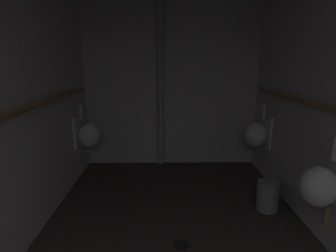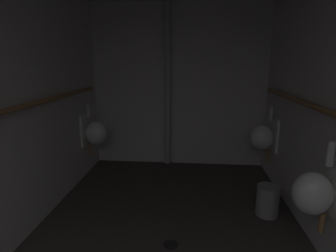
# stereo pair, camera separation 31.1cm
# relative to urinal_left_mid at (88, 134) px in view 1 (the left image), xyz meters

# --- Properties ---
(wall_back) EXTENTS (2.74, 0.06, 2.44)m
(wall_back) POSITION_rel_urinal_left_mid_xyz_m (1.16, 0.56, 0.60)
(wall_back) COLOR silver
(wall_back) RESTS_ON ground
(urinal_left_mid) EXTENTS (0.32, 0.30, 0.76)m
(urinal_left_mid) POSITION_rel_urinal_left_mid_xyz_m (0.00, 0.00, 0.00)
(urinal_left_mid) COLOR white
(urinal_right_mid) EXTENTS (0.32, 0.30, 0.76)m
(urinal_right_mid) POSITION_rel_urinal_left_mid_xyz_m (2.32, -1.61, 0.00)
(urinal_right_mid) COLOR white
(urinal_right_far) EXTENTS (0.32, 0.30, 0.76)m
(urinal_right_far) POSITION_rel_urinal_left_mid_xyz_m (2.32, -0.04, 0.00)
(urinal_right_far) COLOR white
(supply_pipe_left) EXTENTS (0.06, 3.68, 0.06)m
(supply_pipe_left) POSITION_rel_urinal_left_mid_xyz_m (-0.09, -1.61, 0.60)
(supply_pipe_left) COLOR #9E7042
(standpipe_back_wall) EXTENTS (0.09, 0.09, 2.39)m
(standpipe_back_wall) POSITION_rel_urinal_left_mid_xyz_m (1.00, 0.45, 0.60)
(standpipe_back_wall) COLOR #B2B2B2
(standpipe_back_wall) RESTS_ON ground
(floor_drain) EXTENTS (0.14, 0.14, 0.01)m
(floor_drain) POSITION_rel_urinal_left_mid_xyz_m (1.20, -1.50, -0.62)
(floor_drain) COLOR black
(floor_drain) RESTS_ON ground
(waste_bin) EXTENTS (0.23, 0.23, 0.33)m
(waste_bin) POSITION_rel_urinal_left_mid_xyz_m (2.18, -0.91, -0.46)
(waste_bin) COLOR gray
(waste_bin) RESTS_ON ground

